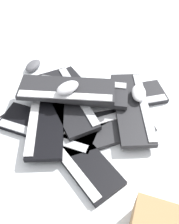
% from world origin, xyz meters
% --- Properties ---
extents(ground_plane, '(3.20, 3.20, 0.00)m').
position_xyz_m(ground_plane, '(0.00, 0.00, 0.00)').
color(ground_plane, silver).
extents(keyboard_0, '(0.39, 0.44, 0.03)m').
position_xyz_m(keyboard_0, '(0.24, -0.04, 0.01)').
color(keyboard_0, black).
rests_on(keyboard_0, ground).
extents(keyboard_1, '(0.38, 0.45, 0.03)m').
position_xyz_m(keyboard_1, '(0.10, 0.04, 0.01)').
color(keyboard_1, '#232326').
rests_on(keyboard_1, ground).
extents(keyboard_2, '(0.34, 0.46, 0.03)m').
position_xyz_m(keyboard_2, '(-0.12, 0.08, 0.01)').
color(keyboard_2, '#232326').
rests_on(keyboard_2, ground).
extents(keyboard_3, '(0.41, 0.43, 0.03)m').
position_xyz_m(keyboard_3, '(-0.08, -0.13, 0.01)').
color(keyboard_3, black).
rests_on(keyboard_3, ground).
extents(keyboard_4, '(0.19, 0.45, 0.03)m').
position_xyz_m(keyboard_4, '(0.15, -0.21, 0.01)').
color(keyboard_4, black).
rests_on(keyboard_4, ground).
extents(keyboard_5, '(0.43, 0.40, 0.03)m').
position_xyz_m(keyboard_5, '(-0.02, -0.17, 0.04)').
color(keyboard_5, black).
rests_on(keyboard_5, keyboard_3).
extents(keyboard_6, '(0.46, 0.28, 0.03)m').
position_xyz_m(keyboard_6, '(-0.05, 0.14, 0.04)').
color(keyboard_6, '#232326').
rests_on(keyboard_6, keyboard_2).
extents(keyboard_7, '(0.46, 0.27, 0.03)m').
position_xyz_m(keyboard_7, '(0.11, -0.22, 0.04)').
color(keyboard_7, black).
rests_on(keyboard_7, keyboard_4).
extents(keyboard_8, '(0.20, 0.45, 0.03)m').
position_xyz_m(keyboard_8, '(-0.06, -0.11, 0.07)').
color(keyboard_8, '#232326').
rests_on(keyboard_8, keyboard_5).
extents(keyboard_9, '(0.23, 0.46, 0.03)m').
position_xyz_m(keyboard_9, '(-0.02, -0.17, 0.10)').
color(keyboard_9, '#232326').
rests_on(keyboard_9, keyboard_8).
extents(mouse_0, '(0.12, 0.09, 0.04)m').
position_xyz_m(mouse_0, '(-0.24, -0.44, 0.02)').
color(mouse_0, '#4C4C51').
rests_on(mouse_0, ground).
extents(mouse_1, '(0.12, 0.08, 0.04)m').
position_xyz_m(mouse_1, '(-0.11, 0.15, 0.08)').
color(mouse_1, silver).
rests_on(mouse_1, keyboard_6).
extents(mouse_2, '(0.13, 0.12, 0.04)m').
position_xyz_m(mouse_2, '(-0.00, -0.15, 0.14)').
color(mouse_2, '#B7B7BC').
rests_on(mouse_2, keyboard_9).
extents(mouse_3, '(0.11, 0.07, 0.04)m').
position_xyz_m(mouse_3, '(-0.08, -0.39, 0.02)').
color(mouse_3, black).
rests_on(mouse_3, ground).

